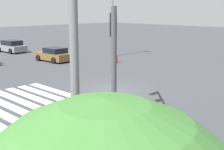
{
  "coord_description": "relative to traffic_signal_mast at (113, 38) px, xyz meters",
  "views": [
    {
      "loc": [
        14.49,
        -14.66,
        5.46
      ],
      "look_at": [
        0.0,
        0.0,
        1.06
      ],
      "focal_mm": 50.0,
      "sensor_mm": 36.0,
      "label": 1
    }
  ],
  "objects": [
    {
      "name": "street_light_pole_a",
      "position": [
        -16.14,
        16.34,
        0.5
      ],
      "size": [
        0.8,
        0.36,
        7.92
      ],
      "color": "slate",
      "rests_on": "ground_plane"
    },
    {
      "name": "traffic_signal_mast",
      "position": [
        0.0,
        0.0,
        0.0
      ],
      "size": [
        5.4,
        5.4,
        5.54
      ],
      "rotation": [
        0.0,
        0.0,
        2.36
      ],
      "color": "#47474C",
      "rests_on": "ground_plane"
    },
    {
      "name": "car_0",
      "position": [
        -18.25,
        9.64,
        -3.57
      ],
      "size": [
        4.36,
        2.32,
        1.45
      ],
      "rotation": [
        0.0,
        0.0,
        3.19
      ],
      "color": "brown",
      "rests_on": "ground_plane"
    },
    {
      "name": "car_1",
      "position": [
        -27.81,
        9.91,
        -3.52
      ],
      "size": [
        4.33,
        2.33,
        1.53
      ],
      "rotation": [
        0.0,
        0.0,
        3.2
      ],
      "color": "gray",
      "rests_on": "ground_plane"
    },
    {
      "name": "fire_hydrant",
      "position": [
        -12.78,
        13.53,
        -3.83
      ],
      "size": [
        0.22,
        0.22,
        0.86
      ],
      "color": "red",
      "rests_on": "ground_plane"
    },
    {
      "name": "crosswalk_markings",
      "position": [
        -5.46,
        -1.19,
        -4.26
      ],
      "size": [
        10.86,
        8.2,
        0.01
      ],
      "rotation": [
        0.0,
        0.0,
        1.57
      ],
      "color": "silver",
      "rests_on": "ground_plane"
    },
    {
      "name": "street_light_pole_b",
      "position": [
        4.78,
        -5.83,
        0.95
      ],
      "size": [
        0.8,
        0.36,
        8.8
      ],
      "color": "slate",
      "rests_on": "ground_plane"
    },
    {
      "name": "ground_plane",
      "position": [
        -5.46,
        5.46,
        -4.26
      ],
      "size": [
        150.8,
        150.8,
        0.0
      ],
      "primitive_type": "plane",
      "color": "#3D3F44"
    }
  ]
}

